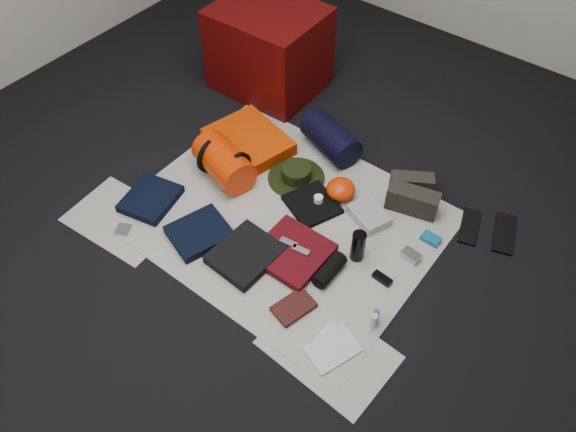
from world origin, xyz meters
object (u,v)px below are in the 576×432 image
Objects in this scene: sleeping_pad at (248,142)px; compact_camera at (411,255)px; navy_duffel at (331,138)px; stuff_sack at (224,162)px; paperback_book at (294,307)px; water_bottle at (358,246)px; red_cabinet at (269,49)px.

sleeping_pad is 4.82× the size of compact_camera.
sleeping_pad is at bearing -178.56° from compact_camera.
stuff_sack is at bearing -103.92° from navy_duffel.
navy_duffel is 1.15m from paperback_book.
water_bottle reaches higher than sleeping_pad.
water_bottle reaches higher than compact_camera.
stuff_sack is at bearing 178.51° from water_bottle.
navy_duffel is at bearing 34.06° from sleeping_pad.
sleeping_pad is 0.29m from stuff_sack.
stuff_sack is at bearing -78.77° from sleeping_pad.
red_cabinet is at bearing 112.51° from stuff_sack.
sleeping_pad is 1.26× the size of navy_duffel.
paperback_book is at bearing -49.04° from red_cabinet.
stuff_sack is 2.02× the size of water_bottle.
red_cabinet is 1.41× the size of sleeping_pad.
red_cabinet reaches higher than stuff_sack.
red_cabinet reaches higher than navy_duffel.
stuff_sack is (0.05, -0.27, 0.07)m from sleeping_pad.
stuff_sack is 3.77× the size of compact_camera.
water_bottle is at bearing -26.28° from navy_duffel.
compact_camera is (0.80, -0.41, -0.08)m from navy_duffel.
navy_duffel is (0.36, 0.55, -0.01)m from stuff_sack.
sleeping_pad is at bearing 163.13° from water_bottle.
red_cabinet reaches higher than water_bottle.
navy_duffel reaches higher than paperback_book.
red_cabinet is 1.82m from paperback_book.
compact_camera is (1.21, -0.13, -0.02)m from sleeping_pad.
sleeping_pad reaches higher than compact_camera.
water_bottle is 0.92× the size of paperback_book.
stuff_sack is (0.35, -0.85, -0.16)m from red_cabinet.
paperback_book is at bearing -107.97° from compact_camera.
compact_camera reaches higher than paperback_book.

